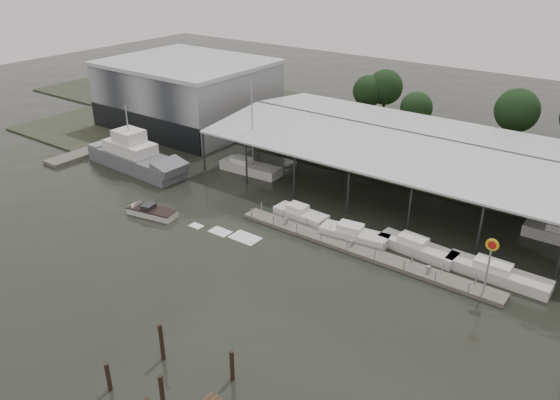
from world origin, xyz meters
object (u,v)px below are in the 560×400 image
Objects in this scene: grey_trawler at (136,158)px; speedboat_underway at (148,211)px; shell_fuel_sign at (490,256)px; white_sailboat at (250,168)px.

speedboat_underway is (11.59, -8.29, -1.19)m from grey_trawler.
shell_fuel_sign is 46.79m from grey_trawler.
grey_trawler is 1.30× the size of white_sailboat.
speedboat_underway is at bearing -33.17° from grey_trawler.
grey_trawler is at bearing -46.22° from speedboat_underway.
shell_fuel_sign is 35.93m from speedboat_underway.
shell_fuel_sign is at bearing -19.33° from white_sailboat.
white_sailboat reaches higher than speedboat_underway.
grey_trawler is 0.94× the size of speedboat_underway.
white_sailboat is (-33.74, 9.52, -3.27)m from shell_fuel_sign.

